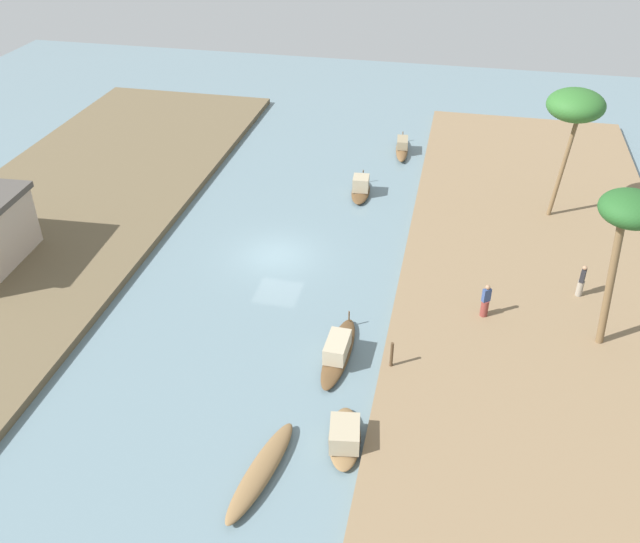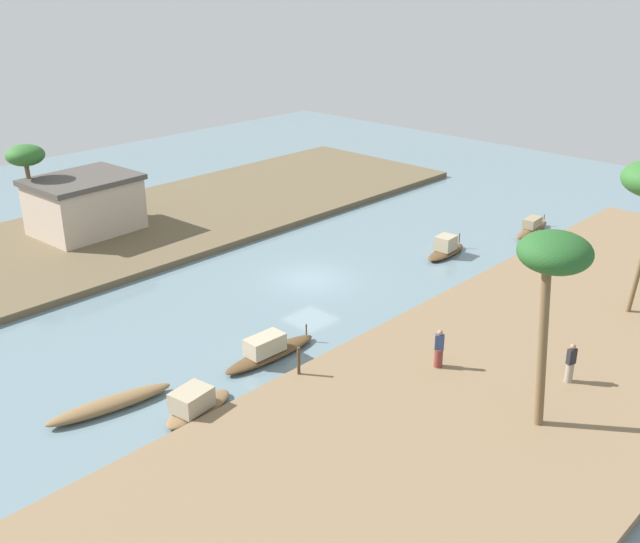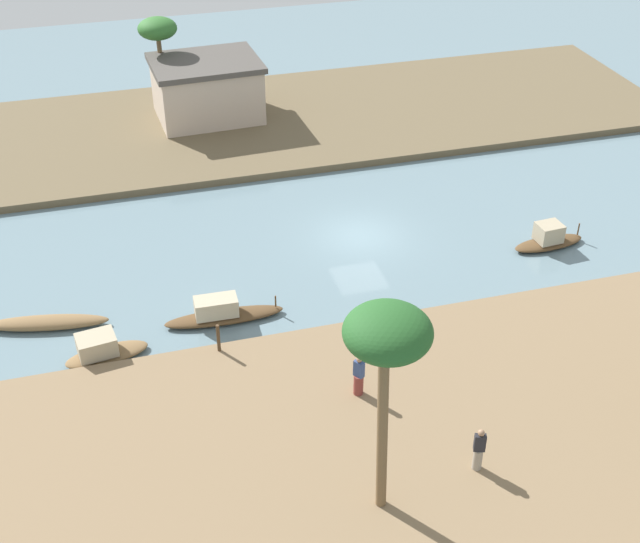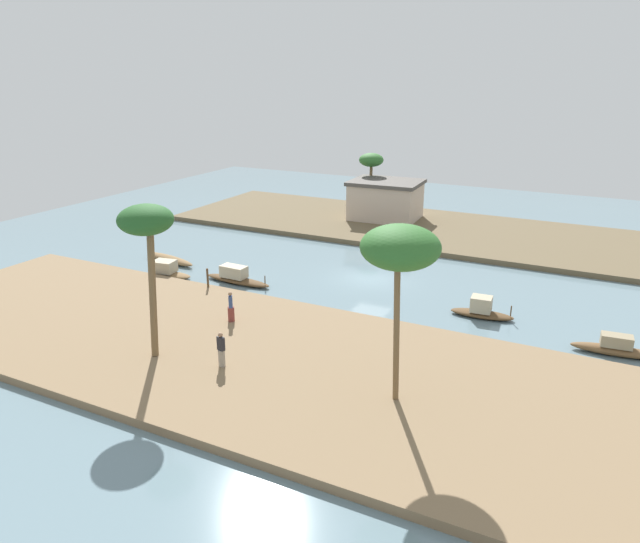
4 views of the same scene
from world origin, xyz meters
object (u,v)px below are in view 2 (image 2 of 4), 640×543
sampan_downstream_large (110,404)px  sampan_with_red_awning (268,350)px  sampan_with_tall_canopy (195,404)px  sampan_near_left_bank (532,228)px  palm_tree_right_tall (25,157)px  riverside_building (85,204)px  person_by_mooring (570,365)px  palm_tree_left_near (554,259)px  sampan_upstream_small (446,248)px  person_on_near_bank (439,351)px  mooring_post (299,361)px

sampan_downstream_large → sampan_with_red_awning: (7.10, -1.51, 0.17)m
sampan_with_tall_canopy → sampan_near_left_bank: (28.32, 0.97, -0.07)m
palm_tree_right_tall → riverside_building: 4.47m
sampan_downstream_large → person_by_mooring: size_ratio=3.01×
sampan_with_tall_canopy → palm_tree_right_tall: bearing=68.6°
palm_tree_left_near → sampan_upstream_small: bearing=44.7°
sampan_with_red_awning → sampan_downstream_large: bearing=169.9°
sampan_with_tall_canopy → person_on_near_bank: person_on_near_bank is taller
riverside_building → sampan_downstream_large: bearing=-120.9°
sampan_downstream_large → riverside_building: 21.42m
sampan_downstream_large → mooring_post: 7.73m
sampan_downstream_large → sampan_near_left_bank: sampan_near_left_bank is taller
sampan_near_left_bank → mooring_post: (-23.84, -2.19, 0.65)m
sampan_near_left_bank → palm_tree_right_tall: bearing=130.0°
sampan_upstream_small → sampan_with_red_awning: (-16.14, -1.61, -0.02)m
sampan_upstream_small → palm_tree_left_near: size_ratio=0.49×
mooring_post → sampan_near_left_bank: bearing=5.3°
sampan_upstream_small → palm_tree_left_near: palm_tree_left_near is taller
sampan_with_red_awning → riverside_building: size_ratio=0.76×
sampan_with_tall_canopy → sampan_downstream_large: (-2.11, 2.73, -0.22)m
sampan_with_red_awning → palm_tree_left_near: 13.40m
sampan_downstream_large → person_by_mooring: bearing=-31.1°
sampan_upstream_small → palm_tree_left_near: bearing=-139.5°
riverside_building → palm_tree_right_tall: bearing=135.9°
person_by_mooring → palm_tree_left_near: bearing=24.1°
sampan_near_left_bank → sampan_upstream_small: (-7.19, 1.85, 0.04)m
mooring_post → sampan_with_tall_canopy: bearing=164.8°
sampan_downstream_large → sampan_upstream_small: size_ratio=1.41×
mooring_post → sampan_with_red_awning: bearing=78.2°
sampan_upstream_small → person_on_near_bank: person_on_near_bank is taller
sampan_upstream_small → riverside_building: bearing=121.1°
person_by_mooring → mooring_post: bearing=-31.1°
sampan_upstream_small → sampan_with_red_awning: 16.22m
sampan_with_red_awning → person_on_near_bank: size_ratio=2.92×
person_by_mooring → riverside_building: riverside_building is taller
sampan_downstream_large → sampan_with_tall_canopy: bearing=-41.4°
sampan_upstream_small → sampan_with_red_awning: sampan_upstream_small is taller
sampan_with_red_awning → riverside_building: riverside_building is taller
palm_tree_left_near → riverside_building: bearing=90.5°
sampan_near_left_bank → sampan_with_red_awning: bearing=174.2°
sampan_with_red_awning → palm_tree_right_tall: (0.46, 22.47, 4.92)m
sampan_upstream_small → palm_tree_right_tall: bearing=122.7°
riverside_building → sampan_near_left_bank: bearing=-48.2°
sampan_downstream_large → riverside_building: (9.98, 18.85, 1.98)m
sampan_downstream_large → person_by_mooring: person_by_mooring is taller
sampan_with_red_awning → palm_tree_left_near: bearing=-72.6°
sampan_near_left_bank → palm_tree_right_tall: 32.61m
person_on_near_bank → person_by_mooring: person_on_near_bank is taller
sampan_upstream_small → mooring_post: mooring_post is taller
palm_tree_left_near → palm_tree_right_tall: palm_tree_left_near is taller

